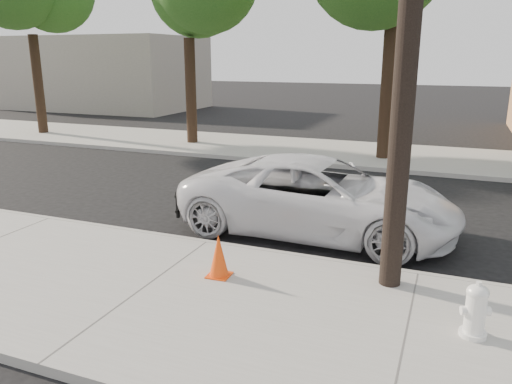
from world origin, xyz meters
TOP-DOWN VIEW (x-y plane):
  - ground at (0.00, 0.00)m, footprint 120.00×120.00m
  - near_sidewalk at (0.00, -4.30)m, footprint 90.00×4.40m
  - far_sidewalk at (0.00, 8.50)m, footprint 90.00×5.00m
  - curb_near at (0.00, -2.10)m, footprint 90.00×0.12m
  - building_far at (-20.00, 20.00)m, footprint 14.00×8.00m
  - police_cruiser at (1.80, -0.40)m, footprint 5.88×2.78m
  - fire_hydrant at (4.82, -3.90)m, footprint 0.39×0.35m
  - traffic_cone at (0.92, -3.47)m, footprint 0.39×0.39m

SIDE VIEW (x-z plane):
  - ground at x=0.00m, z-range 0.00..0.00m
  - near_sidewalk at x=0.00m, z-range 0.00..0.15m
  - far_sidewalk at x=0.00m, z-range 0.00..0.15m
  - curb_near at x=0.00m, z-range -0.01..0.15m
  - fire_hydrant at x=4.82m, z-range 0.14..0.86m
  - traffic_cone at x=0.92m, z-range 0.14..0.86m
  - police_cruiser at x=1.80m, z-range 0.00..1.62m
  - building_far at x=-20.00m, z-range 0.00..5.00m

